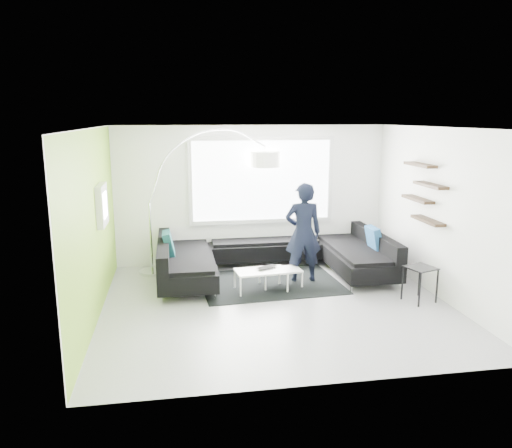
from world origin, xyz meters
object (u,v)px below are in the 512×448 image
at_px(sectional_sofa, 272,254).
at_px(person, 303,233).
at_px(arc_lamp, 149,203).
at_px(laptop, 269,268).
at_px(side_table, 420,284).
at_px(coffee_table, 271,278).

relative_size(sectional_sofa, person, 2.33).
xyz_separation_m(arc_lamp, laptop, (2.04, -1.27, -0.99)).
distance_m(side_table, laptop, 2.51).
xyz_separation_m(sectional_sofa, arc_lamp, (-2.26, 0.45, 0.97)).
xyz_separation_m(sectional_sofa, coffee_table, (-0.17, -0.78, -0.22)).
relative_size(arc_lamp, laptop, 6.13).
relative_size(arc_lamp, side_table, 4.72).
xyz_separation_m(side_table, laptop, (-2.32, 0.97, 0.09)).
xyz_separation_m(person, laptop, (-0.70, -0.35, -0.53)).
bearing_deg(coffee_table, person, 20.16).
relative_size(side_table, person, 0.32).
bearing_deg(sectional_sofa, laptop, -104.49).
distance_m(sectional_sofa, arc_lamp, 2.50).
relative_size(arc_lamp, person, 1.51).
bearing_deg(sectional_sofa, arc_lamp, 168.91).
relative_size(sectional_sofa, side_table, 7.28).
xyz_separation_m(coffee_table, side_table, (2.27, -1.02, 0.11)).
bearing_deg(person, coffee_table, 29.25).
relative_size(coffee_table, side_table, 1.93).
distance_m(sectional_sofa, side_table, 2.77).
relative_size(coffee_table, laptop, 2.50).
height_order(side_table, laptop, side_table).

